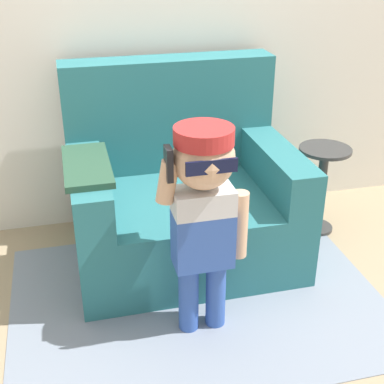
% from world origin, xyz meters
% --- Properties ---
extents(ground_plane, '(10.00, 10.00, 0.00)m').
position_xyz_m(ground_plane, '(0.00, 0.00, 0.00)').
color(ground_plane, '#998466').
extents(armchair, '(1.14, 0.88, 0.99)m').
position_xyz_m(armchair, '(-0.02, 0.18, 0.34)').
color(armchair, '#286B70').
rests_on(armchair, ground_plane).
extents(person_child, '(0.38, 0.29, 0.93)m').
position_xyz_m(person_child, '(-0.07, -0.47, 0.62)').
color(person_child, '#3356AD').
rests_on(person_child, ground_plane).
extents(side_table, '(0.29, 0.29, 0.51)m').
position_xyz_m(side_table, '(0.80, 0.19, 0.31)').
color(side_table, '#333333').
rests_on(side_table, ground_plane).
extents(rug, '(1.73, 1.28, 0.01)m').
position_xyz_m(rug, '(-0.04, -0.29, 0.00)').
color(rug, gray).
rests_on(rug, ground_plane).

